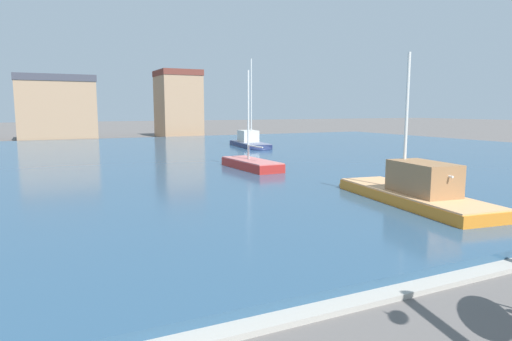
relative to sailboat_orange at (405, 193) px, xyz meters
The scene contains 7 objects.
harbor_water 21.52m from the sailboat_orange, 116.89° to the left, with size 85.46×50.20×0.32m, color #2D5170.
quay_edge_coping 11.53m from the sailboat_orange, 147.64° to the right, with size 85.46×0.50×0.12m, color #ADA89E.
sailboat_orange is the anchor object (origin of this frame).
sailboat_red 11.76m from the sailboat_orange, 96.58° to the left, with size 1.82×5.92×6.17m.
sailboat_navy 25.71m from the sailboat_orange, 78.00° to the left, with size 2.99×7.72×8.48m.
townhouse_tall_gabled 49.05m from the sailboat_orange, 102.33° to the left, with size 8.99×6.97×7.93m.
townhouse_narrow_midrow 48.79m from the sailboat_orange, 83.89° to the left, with size 5.54×6.24×9.15m.
Camera 1 is at (-3.11, 2.05, 3.89)m, focal length 31.35 mm.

